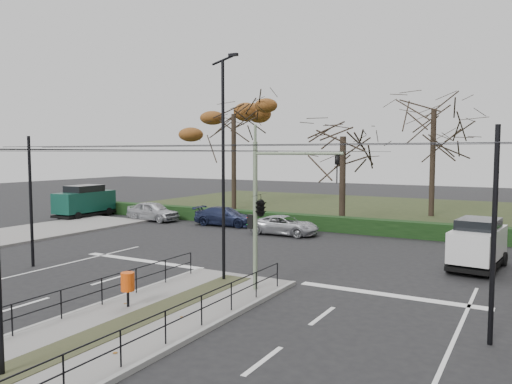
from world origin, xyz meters
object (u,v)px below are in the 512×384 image
bare_tree_center (434,117)px  parked_car_fourth (285,225)px  green_van (85,201)px  parked_car_third (225,216)px  traffic_light (263,205)px  litter_bin (128,282)px  parked_car_first (153,211)px  white_van (478,243)px  streetlamp_median_far (224,167)px  bare_tree_near (343,143)px  rust_tree (234,114)px

bare_tree_center → parked_car_fourth: bearing=-115.5°
green_van → parked_car_third: bearing=8.0°
traffic_light → green_van: (-23.12, 12.24, -1.99)m
traffic_light → litter_bin: (-2.95, -3.94, -2.38)m
parked_car_first → white_van: white_van is taller
litter_bin → parked_car_fourth: size_ratio=0.26×
parked_car_fourth → green_van: green_van is taller
parked_car_third → streetlamp_median_far: bearing=-152.4°
litter_bin → green_van: size_ratio=0.21×
litter_bin → green_van: (-20.17, 16.18, 0.39)m
traffic_light → bare_tree_near: (-3.22, 17.70, 2.57)m
green_van → rust_tree: rust_tree is taller
rust_tree → streetlamp_median_far: bearing=-59.0°
litter_bin → parked_car_third: 19.52m
white_van → bare_tree_near: size_ratio=0.53×
streetlamp_median_far → rust_tree: bearing=121.0°
parked_car_fourth → bare_tree_center: (6.56, 13.77, 7.52)m
litter_bin → rust_tree: (-12.39, 26.57, 7.75)m
litter_bin → bare_tree_center: bearing=81.9°
litter_bin → parked_car_third: bearing=113.3°
litter_bin → bare_tree_center: bare_tree_center is taller
white_van → bare_tree_center: bare_tree_center is taller
green_van → bare_tree_near: (19.91, 5.46, 4.56)m
streetlamp_median_far → bare_tree_near: size_ratio=1.07×
litter_bin → streetlamp_median_far: size_ratio=0.13×
traffic_light → parked_car_third: bearing=127.4°
traffic_light → green_van: 26.24m
green_van → bare_tree_center: 29.02m
parked_car_first → bare_tree_near: 15.29m
streetlamp_median_far → bare_tree_center: 26.09m
parked_car_third → bare_tree_center: (12.05, 12.26, 7.46)m
parked_car_third → bare_tree_near: bearing=-68.6°
green_van → rust_tree: (7.78, 10.39, 7.36)m
litter_bin → parked_car_fourth: litter_bin is taller
litter_bin → bare_tree_near: size_ratio=0.14×
rust_tree → bare_tree_center: bearing=12.2°
traffic_light → streetlamp_median_far: size_ratio=0.62×
green_van → white_van: bearing=-7.7°
traffic_light → rust_tree: size_ratio=0.48×
white_van → bare_tree_center: 19.99m
litter_bin → green_van: 25.86m
bare_tree_center → parked_car_third: bearing=-134.5°
parked_car_first → white_van: 24.05m
parked_car_third → bare_tree_near: size_ratio=0.55×
parked_car_third → rust_tree: 12.69m
traffic_light → litter_bin: size_ratio=4.79×
streetlamp_median_far → parked_car_third: 16.38m
litter_bin → parked_car_fourth: 16.57m
streetlamp_median_far → parked_car_third: streetlamp_median_far is taller
rust_tree → bare_tree_center: 17.11m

